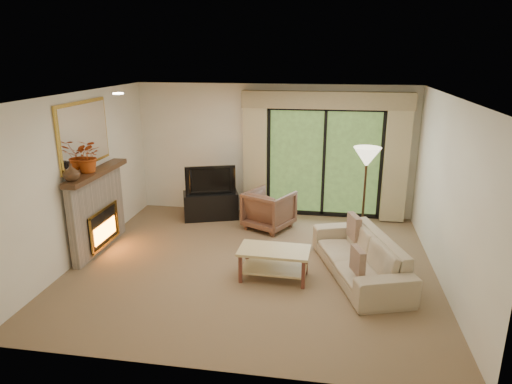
% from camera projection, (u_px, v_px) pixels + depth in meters
% --- Properties ---
extents(floor, '(5.50, 5.50, 0.00)m').
position_uv_depth(floor, '(253.00, 265.00, 7.11)').
color(floor, '#7F6448').
rests_on(floor, ground).
extents(ceiling, '(5.50, 5.50, 0.00)m').
position_uv_depth(ceiling, '(253.00, 95.00, 6.34)').
color(ceiling, white).
rests_on(ceiling, ground).
extents(wall_back, '(5.00, 0.00, 5.00)m').
position_uv_depth(wall_back, '(274.00, 150.00, 9.08)').
color(wall_back, '#EEE1CA').
rests_on(wall_back, ground).
extents(wall_front, '(5.00, 0.00, 5.00)m').
position_uv_depth(wall_front, '(209.00, 257.00, 4.37)').
color(wall_front, '#EEE1CA').
rests_on(wall_front, ground).
extents(wall_left, '(0.00, 5.00, 5.00)m').
position_uv_depth(wall_left, '(80.00, 177.00, 7.15)').
color(wall_left, '#EEE1CA').
rests_on(wall_left, ground).
extents(wall_right, '(0.00, 5.00, 5.00)m').
position_uv_depth(wall_right, '(449.00, 194.00, 6.30)').
color(wall_right, '#EEE1CA').
rests_on(wall_right, ground).
extents(fireplace, '(0.24, 1.70, 1.37)m').
position_uv_depth(fireplace, '(98.00, 210.00, 7.50)').
color(fireplace, gray).
rests_on(fireplace, floor).
extents(mirror, '(0.07, 1.45, 1.02)m').
position_uv_depth(mirror, '(84.00, 134.00, 7.14)').
color(mirror, gold).
rests_on(mirror, wall_left).
extents(sliding_door, '(2.26, 0.10, 2.16)m').
position_uv_depth(sliding_door, '(324.00, 163.00, 8.94)').
color(sliding_door, black).
rests_on(sliding_door, floor).
extents(curtain_left, '(0.45, 0.18, 2.35)m').
position_uv_depth(curtain_left, '(255.00, 157.00, 9.02)').
color(curtain_left, tan).
rests_on(curtain_left, floor).
extents(curtain_right, '(0.45, 0.18, 2.35)m').
position_uv_depth(curtain_right, '(396.00, 162.00, 8.60)').
color(curtain_right, tan).
rests_on(curtain_right, floor).
extents(cornice, '(3.20, 0.24, 0.32)m').
position_uv_depth(cornice, '(327.00, 100.00, 8.50)').
color(cornice, '#97835E').
rests_on(cornice, wall_back).
extents(media_console, '(1.16, 0.79, 0.53)m').
position_uv_depth(media_console, '(211.00, 205.00, 9.05)').
color(media_console, black).
rests_on(media_console, floor).
extents(tv, '(0.96, 0.43, 0.56)m').
position_uv_depth(tv, '(210.00, 179.00, 8.89)').
color(tv, black).
rests_on(tv, media_console).
extents(armchair, '(1.05, 1.06, 0.72)m').
position_uv_depth(armchair, '(269.00, 210.00, 8.51)').
color(armchair, brown).
rests_on(armchair, floor).
extents(sofa, '(1.45, 2.28, 0.62)m').
position_uv_depth(sofa, '(360.00, 256.00, 6.69)').
color(sofa, tan).
rests_on(sofa, floor).
extents(pillow_near, '(0.20, 0.36, 0.35)m').
position_uv_depth(pillow_near, '(358.00, 261.00, 6.07)').
color(pillow_near, '#533124').
rests_on(pillow_near, sofa).
extents(pillow_far, '(0.22, 0.40, 0.39)m').
position_uv_depth(pillow_far, '(354.00, 227.00, 7.22)').
color(pillow_far, '#533124').
rests_on(pillow_far, sofa).
extents(coffee_table, '(1.04, 0.60, 0.46)m').
position_uv_depth(coffee_table, '(274.00, 264.00, 6.63)').
color(coffee_table, tan).
rests_on(coffee_table, floor).
extents(floor_lamp, '(0.56, 0.56, 1.69)m').
position_uv_depth(floor_lamp, '(364.00, 197.00, 7.66)').
color(floor_lamp, '#FFF5CC').
rests_on(floor_lamp, floor).
extents(vase, '(0.26, 0.26, 0.26)m').
position_uv_depth(vase, '(71.00, 172.00, 6.64)').
color(vase, '#412918').
rests_on(vase, fireplace).
extents(branches, '(0.49, 0.43, 0.52)m').
position_uv_depth(branches, '(88.00, 156.00, 7.08)').
color(branches, '#A53E11').
rests_on(branches, fireplace).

